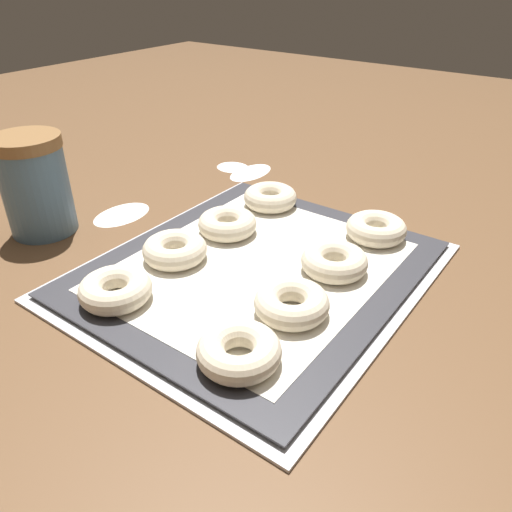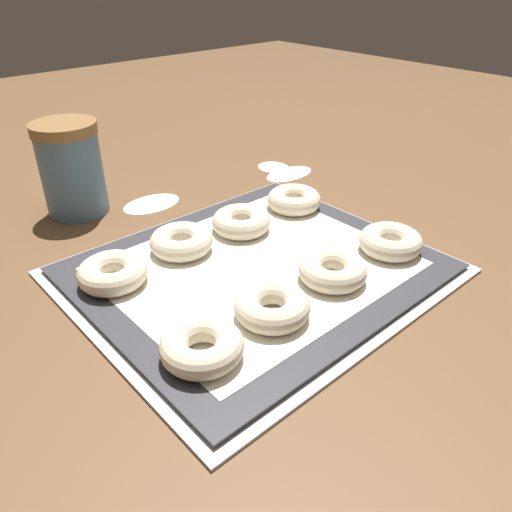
# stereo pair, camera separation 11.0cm
# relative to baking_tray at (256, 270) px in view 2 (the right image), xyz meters

# --- Properties ---
(ground_plane) EXTENTS (2.80, 2.80, 0.00)m
(ground_plane) POSITION_rel_baking_tray_xyz_m (0.01, 0.02, -0.00)
(ground_plane) COLOR brown
(baking_tray) EXTENTS (0.43, 0.38, 0.01)m
(baking_tray) POSITION_rel_baking_tray_xyz_m (0.00, 0.00, 0.00)
(baking_tray) COLOR silver
(baking_tray) RESTS_ON ground_plane
(baking_mat) EXTENTS (0.41, 0.35, 0.00)m
(baking_mat) POSITION_rel_baking_tray_xyz_m (0.00, 0.00, 0.01)
(baking_mat) COLOR #333338
(baking_mat) RESTS_ON baking_tray
(bagel_front_far_left) EXTENTS (0.08, 0.08, 0.03)m
(bagel_front_far_left) POSITION_rel_baking_tray_xyz_m (-0.15, -0.09, 0.02)
(bagel_front_far_left) COLOR beige
(bagel_front_far_left) RESTS_ON baking_mat
(bagel_front_mid_left) EXTENTS (0.08, 0.08, 0.03)m
(bagel_front_mid_left) POSITION_rel_baking_tray_xyz_m (-0.06, -0.09, 0.02)
(bagel_front_mid_left) COLOR beige
(bagel_front_mid_left) RESTS_ON baking_mat
(bagel_front_mid_right) EXTENTS (0.08, 0.08, 0.03)m
(bagel_front_mid_right) POSITION_rel_baking_tray_xyz_m (0.05, -0.08, 0.02)
(bagel_front_mid_right) COLOR beige
(bagel_front_mid_right) RESTS_ON baking_mat
(bagel_front_far_right) EXTENTS (0.08, 0.08, 0.03)m
(bagel_front_far_right) POSITION_rel_baking_tray_xyz_m (0.15, -0.09, 0.02)
(bagel_front_far_right) COLOR beige
(bagel_front_far_right) RESTS_ON baking_mat
(bagel_back_far_left) EXTENTS (0.08, 0.08, 0.03)m
(bagel_back_far_left) POSITION_rel_baking_tray_xyz_m (-0.15, 0.08, 0.02)
(bagel_back_far_left) COLOR beige
(bagel_back_far_left) RESTS_ON baking_mat
(bagel_back_mid_left) EXTENTS (0.08, 0.08, 0.03)m
(bagel_back_mid_left) POSITION_rel_baking_tray_xyz_m (-0.05, 0.09, 0.02)
(bagel_back_mid_left) COLOR beige
(bagel_back_mid_left) RESTS_ON baking_mat
(bagel_back_mid_right) EXTENTS (0.08, 0.08, 0.03)m
(bagel_back_mid_right) POSITION_rel_baking_tray_xyz_m (0.05, 0.08, 0.02)
(bagel_back_mid_right) COLOR beige
(bagel_back_mid_right) RESTS_ON baking_mat
(bagel_back_far_right) EXTENTS (0.08, 0.08, 0.03)m
(bagel_back_far_right) POSITION_rel_baking_tray_xyz_m (0.15, 0.08, 0.02)
(bagel_back_far_right) COLOR beige
(bagel_back_far_right) RESTS_ON baking_mat
(flour_canister) EXTENTS (0.09, 0.09, 0.14)m
(flour_canister) POSITION_rel_baking_tray_xyz_m (-0.09, 0.32, 0.07)
(flour_canister) COLOR slate
(flour_canister) RESTS_ON ground_plane
(flour_patch_near) EXTENTS (0.05, 0.06, 0.00)m
(flour_patch_near) POSITION_rel_baking_tray_xyz_m (0.27, 0.25, -0.00)
(flour_patch_near) COLOR white
(flour_patch_near) RESTS_ON ground_plane
(flour_patch_far) EXTENTS (0.10, 0.06, 0.00)m
(flour_patch_far) POSITION_rel_baking_tray_xyz_m (0.27, 0.21, -0.00)
(flour_patch_far) COLOR white
(flour_patch_far) RESTS_ON ground_plane
(flour_patch_side) EXTENTS (0.10, 0.06, 0.00)m
(flour_patch_side) POSITION_rel_baking_tray_xyz_m (0.01, 0.26, -0.00)
(flour_patch_side) COLOR white
(flour_patch_side) RESTS_ON ground_plane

